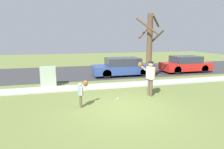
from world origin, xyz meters
name	(u,v)px	position (x,y,z in m)	size (l,w,h in m)	color
ground_plane	(105,87)	(0.00, 3.50, 0.00)	(48.00, 48.00, 0.00)	olive
sidewalk_strip	(105,86)	(0.00, 3.60, 0.03)	(36.00, 1.20, 0.06)	#B2B2AD
road_surface	(92,72)	(0.00, 8.60, 0.01)	(36.00, 6.80, 0.02)	#38383A
person_adult	(150,75)	(1.76, 1.28, 1.06)	(0.77, 0.59, 1.70)	brown
person_child	(82,91)	(-1.59, 0.57, 0.70)	(0.46, 0.49, 1.08)	brown
baseball	(118,99)	(0.09, 1.09, 0.04)	(0.07, 0.07, 0.07)	white
utility_cabinet	(49,77)	(-3.18, 4.46, 0.59)	(0.87, 0.57, 1.17)	#9EB293
street_tree_near	(150,45)	(3.33, 4.73, 2.34)	(1.84, 1.88, 4.36)	brown
parked_wagon_blue	(123,67)	(2.01, 6.46, 0.66)	(4.50, 1.80, 1.33)	#2D478C
parked_hatchback_red	(185,64)	(7.50, 6.57, 0.66)	(4.00, 1.75, 1.33)	red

